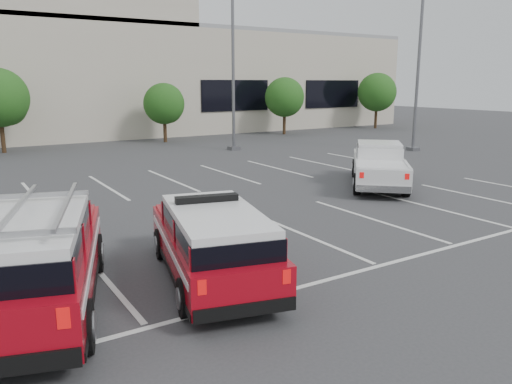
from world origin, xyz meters
TOP-DOWN VIEW (x-y plane):
  - ground at (0.00, 0.00)m, footprint 120.00×120.00m
  - stall_markings at (0.00, 4.50)m, footprint 23.00×15.00m
  - convention_building at (0.18, 31.86)m, footprint 60.00×16.99m
  - tree_mid_left at (-4.91, 22.05)m, footprint 3.37×3.37m
  - tree_mid_right at (5.09, 22.05)m, footprint 2.77×2.77m
  - tree_right at (15.09, 22.05)m, footprint 3.07×3.07m
  - tree_far_right at (25.09, 22.05)m, footprint 3.37×3.37m
  - light_pole_mid at (7.00, 16.00)m, footprint 0.90×0.60m
  - light_pole_right at (16.00, 10.00)m, footprint 0.90×0.60m
  - fire_chief_suv at (-3.52, -1.58)m, footprint 2.90×5.17m
  - white_pickup at (6.52, 3.58)m, footprint 5.05×5.30m
  - ladder_suv at (-6.91, -1.27)m, footprint 3.60×5.71m

SIDE VIEW (x-z plane):
  - ground at x=0.00m, z-range 0.00..0.00m
  - stall_markings at x=0.00m, z-range 0.00..0.01m
  - white_pickup at x=6.52m, z-range -0.17..1.50m
  - fire_chief_suv at x=-3.52m, z-range -0.16..1.56m
  - ladder_suv at x=-6.91m, z-range -0.21..1.89m
  - tree_mid_right at x=5.09m, z-range 0.51..4.50m
  - tree_right at x=15.09m, z-range 0.56..4.98m
  - tree_mid_left at x=-4.91m, z-range 0.62..5.46m
  - tree_far_right at x=25.09m, z-range 0.62..5.46m
  - convention_building at x=0.18m, z-range -1.88..11.32m
  - light_pole_mid at x=7.00m, z-range 0.07..10.31m
  - light_pole_right at x=16.00m, z-range 0.07..10.31m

